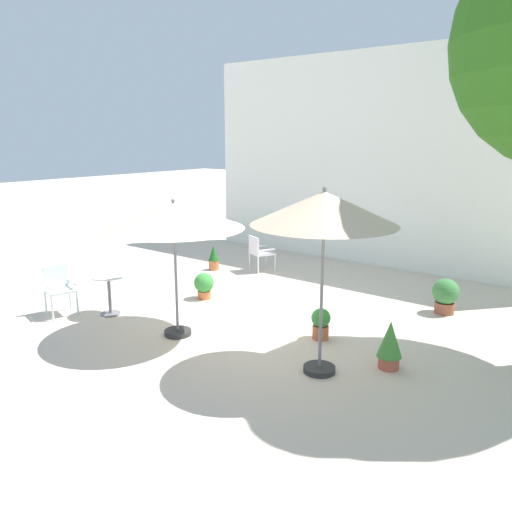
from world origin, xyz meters
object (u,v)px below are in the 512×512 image
object	(u,v)px
cafe_table_0	(109,288)
patio_chair_1	(259,251)
potted_plant_0	(321,323)
potted_plant_2	(204,284)
patio_umbrella_0	(174,217)
patio_chair_0	(59,286)
potted_plant_1	(390,343)
potted_plant_3	(445,295)
patio_umbrella_1	(324,210)
potted_plant_4	(214,257)

from	to	relation	value
cafe_table_0	patio_chair_1	size ratio (longest dim) A/B	0.87
patio_chair_1	potted_plant_0	world-z (taller)	patio_chair_1
potted_plant_2	patio_umbrella_0	bearing A→B (deg)	-59.11
patio_chair_0	potted_plant_1	xyz separation A→B (m)	(5.62, 1.59, -0.16)
potted_plant_2	potted_plant_3	distance (m)	4.56
patio_umbrella_0	patio_chair_0	distance (m)	2.86
cafe_table_0	potted_plant_3	bearing A→B (deg)	38.83
patio_umbrella_0	potted_plant_0	size ratio (longest dim) A/B	4.41
patio_umbrella_1	potted_plant_0	xyz separation A→B (m)	(-0.61, 1.04, -1.97)
patio_chair_1	potted_plant_2	distance (m)	2.41
potted_plant_1	potted_plant_3	xyz separation A→B (m)	(-0.16, 2.78, -0.01)
potted_plant_2	patio_umbrella_1	bearing A→B (deg)	-21.72
potted_plant_1	potted_plant_2	distance (m)	4.28
patio_umbrella_0	potted_plant_4	world-z (taller)	patio_umbrella_0
cafe_table_0	patio_chair_1	xyz separation A→B (m)	(0.23, 4.10, -0.01)
patio_umbrella_1	cafe_table_0	distance (m)	4.56
patio_umbrella_0	patio_chair_0	bearing A→B (deg)	-165.38
cafe_table_0	potted_plant_2	bearing A→B (deg)	68.59
potted_plant_3	patio_umbrella_1	bearing A→B (deg)	-98.76
patio_chair_1	potted_plant_0	size ratio (longest dim) A/B	1.69
patio_umbrella_1	cafe_table_0	size ratio (longest dim) A/B	3.44
potted_plant_2	potted_plant_3	world-z (taller)	potted_plant_3
patio_chair_0	potted_plant_4	world-z (taller)	patio_chair_0
cafe_table_0	patio_chair_0	distance (m)	0.91
patio_umbrella_1	potted_plant_2	distance (m)	4.26
patio_chair_1	potted_plant_0	distance (m)	4.33
potted_plant_1	cafe_table_0	bearing A→B (deg)	-168.06
patio_umbrella_0	potted_plant_1	size ratio (longest dim) A/B	3.20
patio_umbrella_0	potted_plant_4	size ratio (longest dim) A/B	3.71
cafe_table_0	potted_plant_1	world-z (taller)	cafe_table_0
patio_umbrella_0	potted_plant_3	bearing A→B (deg)	50.68
potted_plant_0	potted_plant_4	world-z (taller)	potted_plant_4
potted_plant_3	patio_chair_0	bearing A→B (deg)	-141.37
cafe_table_0	potted_plant_2	world-z (taller)	cafe_table_0
cafe_table_0	potted_plant_3	size ratio (longest dim) A/B	1.14
cafe_table_0	patio_umbrella_1	bearing A→B (deg)	4.59
potted_plant_2	potted_plant_0	bearing A→B (deg)	-7.15
patio_umbrella_1	potted_plant_1	bearing A→B (deg)	45.02
potted_plant_2	patio_chair_1	bearing A→B (deg)	100.81
patio_umbrella_1	cafe_table_0	world-z (taller)	patio_umbrella_1
patio_umbrella_0	potted_plant_4	distance (m)	4.50
potted_plant_1	potted_plant_2	size ratio (longest dim) A/B	1.33
patio_umbrella_0	potted_plant_3	size ratio (longest dim) A/B	3.42
potted_plant_0	potted_plant_1	world-z (taller)	potted_plant_1
patio_chair_0	patio_chair_1	distance (m)	4.75
patio_chair_1	potted_plant_4	size ratio (longest dim) A/B	1.42
patio_chair_1	patio_umbrella_1	bearing A→B (deg)	-43.45
potted_plant_0	patio_chair_1	bearing A→B (deg)	140.93
patio_umbrella_0	patio_umbrella_1	distance (m)	2.56
potted_plant_2	potted_plant_3	size ratio (longest dim) A/B	0.81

